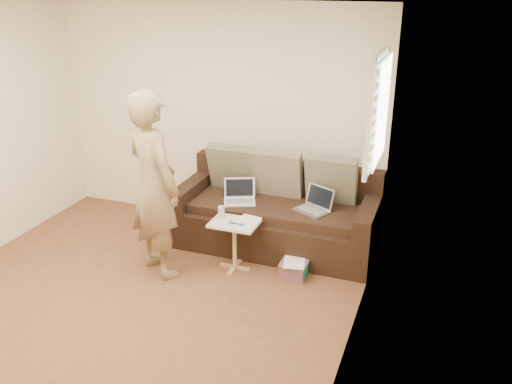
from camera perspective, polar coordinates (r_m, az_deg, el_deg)
floor at (r=5.13m, az=-14.26°, el=-12.54°), size 4.50×4.50×0.00m
ceiling at (r=4.27m, az=-17.66°, el=17.68°), size 4.50×4.50×0.00m
wall_back at (r=6.40m, az=-4.15°, el=7.96°), size 4.00×0.00×4.00m
wall_right at (r=3.78m, az=9.83°, el=-2.54°), size 0.00×4.50×4.50m
window_blinds at (r=5.07m, az=12.82°, el=8.37°), size 0.12×0.88×1.08m
sofa at (r=5.96m, az=2.15°, el=-2.01°), size 2.20×0.95×0.85m
pillow_left at (r=6.20m, az=-2.48°, el=2.60°), size 0.55×0.29×0.57m
pillow_mid at (r=6.00m, az=2.31°, el=1.94°), size 0.55×0.27×0.57m
pillow_right at (r=5.88m, az=7.95°, el=1.30°), size 0.55×0.28×0.57m
laptop_silver at (r=5.74m, az=5.88°, el=-2.06°), size 0.42×0.38×0.23m
laptop_white at (r=5.93m, az=-1.75°, el=-1.13°), size 0.41×0.36×0.25m
person at (r=5.34m, az=-10.73°, el=0.72°), size 0.83×0.74×1.89m
side_table at (r=5.57m, az=-2.28°, el=-5.64°), size 0.48×0.34×0.53m
drinking_glass at (r=5.54m, az=-3.69°, el=-2.11°), size 0.07×0.07×0.12m
scissors at (r=5.40m, az=-2.06°, el=-3.38°), size 0.20×0.14×0.02m
paper_on_table at (r=5.47m, az=-1.05°, el=-3.11°), size 0.25×0.33×0.00m
striped_box at (r=5.52m, az=4.04°, el=-8.10°), size 0.27×0.27×0.17m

